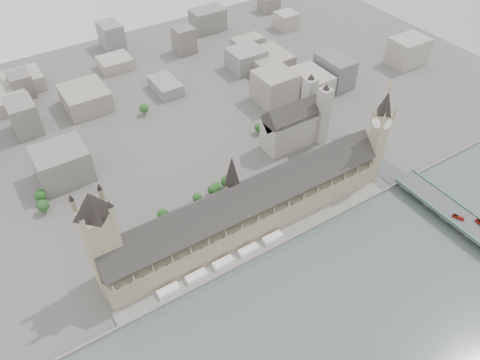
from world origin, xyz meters
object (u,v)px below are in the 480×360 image
westminster_bridge (465,225)px  westminster_abbey (295,123)px  victoria_tower (101,237)px  red_bus_south (480,223)px  palace_of_westminster (246,209)px  elizabeth_tower (379,131)px  red_bus_north (458,217)px  car_approach (367,142)px

westminster_bridge → westminster_abbey: size_ratio=4.78×
victoria_tower → westminster_bridge: (284.00, -113.50, -50.08)m
red_bus_south → palace_of_westminster: bearing=151.7°
palace_of_westminster → red_bus_south: (168.44, -116.00, -11.05)m
victoria_tower → red_bus_south: victoria_tower is taller
westminster_bridge → red_bus_south: red_bus_south is taller
palace_of_westminster → westminster_abbey: bearing=34.2°
westminster_bridge → victoria_tower: bearing=158.2°
palace_of_westminster → victoria_tower: 126.41m
palace_of_westminster → westminster_abbey: (110.92, 75.30, 2.38)m
palace_of_westminster → elizabeth_tower: elizabeth_tower is taller
red_bus_north → red_bus_south: 18.37m
westminster_abbey → red_bus_north: 182.84m
palace_of_westminster → red_bus_south: bearing=-34.6°
victoria_tower → red_bus_north: bearing=-20.9°
elizabeth_tower → westminster_bridge: (24.00, -95.50, -52.96)m
victoria_tower → westminster_abbey: (232.92, 69.00, -30.12)m
car_approach → elizabeth_tower: bearing=-138.1°
victoria_tower → red_bus_south: (290.44, -122.30, -43.55)m
palace_of_westminster → car_approach: 169.02m
victoria_tower → red_bus_north: (280.05, -107.15, -43.52)m
westminster_abbey → red_bus_north: (47.13, -176.15, -13.40)m
palace_of_westminster → red_bus_north: 187.81m
red_bus_north → westminster_bridge: bearing=-80.6°
elizabeth_tower → car_approach: bearing=50.1°
victoria_tower → westminster_abbey: bearing=16.5°
elizabeth_tower → red_bus_north: elizabeth_tower is taller
victoria_tower → car_approach: (289.04, 16.69, -44.23)m
red_bus_south → victoria_tower: bearing=163.4°
palace_of_westminster → westminster_bridge: palace_of_westminster is taller
elizabeth_tower → car_approach: elizabeth_tower is taller
elizabeth_tower → red_bus_south: bearing=-73.7°
westminster_abbey → westminster_bridge: bearing=-74.4°
red_bus_north → car_approach: bearing=63.4°
westminster_abbey → red_bus_south: bearing=-73.3°
victoria_tower → red_bus_south: size_ratio=9.89×
red_bus_north → red_bus_south: size_ratio=1.02×
elizabeth_tower → red_bus_south: size_ratio=10.63×
victoria_tower → red_bus_north: 302.99m
westminster_bridge → car_approach: size_ratio=64.86×
elizabeth_tower → palace_of_westminster: bearing=175.2°
red_bus_north → elizabeth_tower: bearing=80.2°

